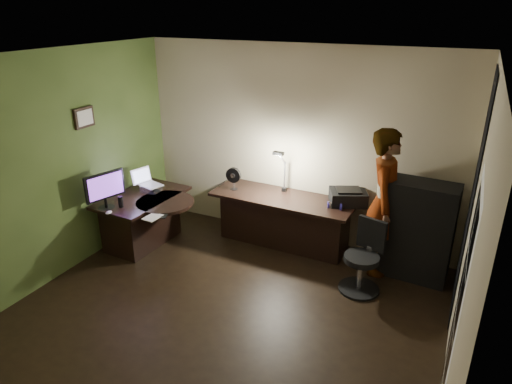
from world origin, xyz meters
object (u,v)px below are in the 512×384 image
at_px(desk_right, 282,221).
at_px(person, 385,203).
at_px(cabinet, 417,231).
at_px(office_chair, 362,258).
at_px(desk_left, 144,220).
at_px(monitor, 105,196).

xyz_separation_m(desk_right, person, (1.35, -0.04, 0.56)).
xyz_separation_m(cabinet, office_chair, (-0.51, -0.61, -0.19)).
bearing_deg(desk_left, cabinet, 15.33).
bearing_deg(monitor, desk_right, 49.72).
xyz_separation_m(cabinet, person, (-0.41, -0.04, 0.31)).
distance_m(cabinet, office_chair, 0.82).
height_order(desk_right, office_chair, office_chair).
height_order(desk_left, office_chair, office_chair).
distance_m(desk_right, person, 1.46).
xyz_separation_m(desk_left, person, (3.10, 0.74, 0.56)).
bearing_deg(monitor, cabinet, 35.35).
bearing_deg(desk_left, desk_right, 26.86).
bearing_deg(desk_right, person, -0.57).
relative_size(office_chair, person, 0.47).
distance_m(office_chair, person, 0.76).
height_order(desk_left, desk_right, desk_right).
height_order(desk_right, person, person).
height_order(monitor, person, person).
relative_size(monitor, office_chair, 0.63).
bearing_deg(desk_right, cabinet, 1.11).
xyz_separation_m(monitor, office_chair, (3.18, 0.65, -0.45)).
bearing_deg(office_chair, desk_right, 169.29).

